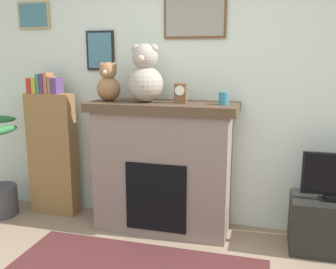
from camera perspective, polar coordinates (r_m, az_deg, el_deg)
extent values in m
cube|color=silver|center=(3.56, 3.65, 6.98)|extent=(5.20, 0.12, 2.60)
cube|color=brown|center=(3.49, 4.14, 17.97)|extent=(0.56, 0.02, 0.42)
cube|color=gray|center=(3.47, 4.10, 17.99)|extent=(0.52, 0.00, 0.38)
cube|color=tan|center=(4.13, -19.94, 16.84)|extent=(0.35, 0.02, 0.27)
cube|color=#40717E|center=(4.12, -20.03, 16.84)|extent=(0.31, 0.00, 0.23)
cube|color=black|center=(3.76, -10.36, 12.56)|extent=(0.28, 0.02, 0.38)
cube|color=teal|center=(3.75, -10.43, 12.56)|extent=(0.24, 0.00, 0.34)
cube|color=#806B61|center=(3.46, -0.74, -5.63)|extent=(1.22, 0.48, 1.12)
cube|color=#4C3726|center=(3.33, -0.77, 4.28)|extent=(1.34, 0.54, 0.08)
cube|color=black|center=(3.30, -1.90, -9.70)|extent=(0.55, 0.02, 0.62)
cube|color=olive|center=(3.95, -17.31, -3.00)|extent=(0.48, 0.16, 1.25)
cube|color=#B02727|center=(3.94, -20.13, 7.09)|extent=(0.05, 0.13, 0.15)
cube|color=gold|center=(3.91, -19.49, 7.13)|extent=(0.05, 0.13, 0.15)
cube|color=#307A3F|center=(3.88, -18.93, 7.43)|extent=(0.04, 0.13, 0.19)
cube|color=#562A79|center=(3.86, -18.40, 7.45)|extent=(0.04, 0.13, 0.19)
cube|color=#9E6444|center=(3.83, -17.87, 7.53)|extent=(0.04, 0.13, 0.20)
cube|color=#96633E|center=(3.81, -17.35, 7.29)|extent=(0.03, 0.13, 0.17)
cube|color=#52366F|center=(3.79, -16.69, 7.20)|extent=(0.06, 0.13, 0.16)
ellipsoid|color=#286C38|center=(3.95, -23.98, 0.61)|extent=(0.14, 0.37, 0.08)
cube|color=black|center=(3.45, 24.18, -12.68)|extent=(0.71, 0.40, 0.45)
cylinder|color=teal|center=(3.20, 8.58, 5.52)|extent=(0.09, 0.09, 0.11)
cube|color=brown|center=(3.26, 1.96, 6.34)|extent=(0.11, 0.07, 0.17)
cylinder|color=white|center=(3.21, 1.80, 6.77)|extent=(0.08, 0.01, 0.08)
sphere|color=#91633F|center=(3.47, -9.10, 6.93)|extent=(0.22, 0.22, 0.22)
sphere|color=#91633F|center=(3.46, -9.19, 9.64)|extent=(0.16, 0.16, 0.16)
sphere|color=#91633F|center=(3.48, -10.06, 10.40)|extent=(0.06, 0.06, 0.06)
sphere|color=#91633F|center=(3.44, -8.37, 10.44)|extent=(0.06, 0.06, 0.06)
sphere|color=beige|center=(3.40, -9.63, 9.46)|extent=(0.05, 0.05, 0.05)
sphere|color=#A29587|center=(3.34, -3.50, 7.72)|extent=(0.32, 0.32, 0.32)
sphere|color=#A29587|center=(3.33, -3.55, 11.83)|extent=(0.23, 0.23, 0.23)
sphere|color=#A29587|center=(3.36, -4.90, 12.99)|extent=(0.08, 0.08, 0.08)
sphere|color=#A29587|center=(3.31, -2.21, 13.04)|extent=(0.08, 0.08, 0.08)
sphere|color=beige|center=(3.24, -4.07, 11.63)|extent=(0.07, 0.07, 0.07)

